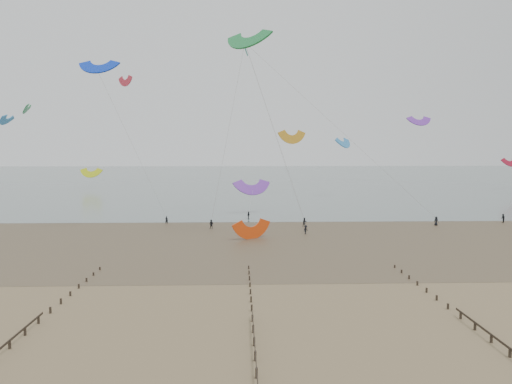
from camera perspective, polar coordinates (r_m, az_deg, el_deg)
The scene contains 6 objects.
ground at distance 50.05m, azimuth -5.29°, elevation -12.08°, with size 500.00×500.00×0.00m, color brown.
sea_and_shore at distance 83.74m, azimuth -6.67°, elevation -5.08°, with size 500.00×665.00×0.03m.
kitesurfer_lead at distance 98.03m, azimuth -10.18°, elevation -3.19°, with size 0.56×0.37×1.54m, color black.
kitesurfers at distance 99.45m, azimuth 11.80°, elevation -3.06°, with size 139.38×26.03×1.77m.
grounded_kite at distance 81.28m, azimuth -0.47°, elevation -5.36°, with size 6.04×3.17×4.60m, color #DD3F0E, non-canonical shape.
kites_airborne at distance 136.39m, azimuth -6.24°, elevation 7.23°, with size 229.63×117.43×38.17m.
Camera 1 is at (2.97, -47.73, 14.77)m, focal length 35.00 mm.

